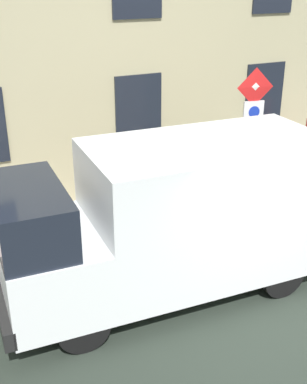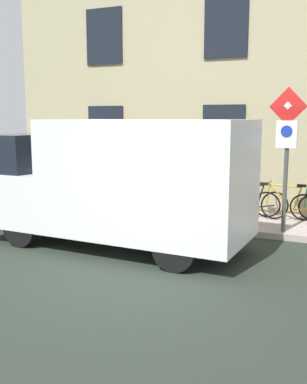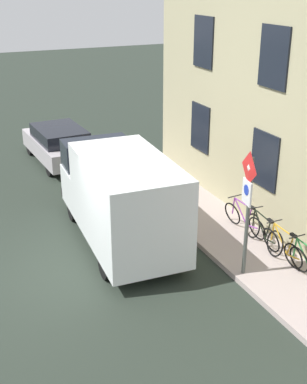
% 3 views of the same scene
% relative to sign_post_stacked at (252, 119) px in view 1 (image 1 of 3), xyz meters
% --- Properties ---
extents(ground_plane, '(80.00, 80.00, 0.00)m').
position_rel_sign_post_stacked_xyz_m(ground_plane, '(-3.34, 1.79, -2.08)').
color(ground_plane, '#262E26').
extents(sidewalk_slab, '(1.98, 14.48, 0.14)m').
position_rel_sign_post_stacked_xyz_m(sidewalk_slab, '(0.78, 1.79, -2.01)').
color(sidewalk_slab, '#AB9A95').
rests_on(sidewalk_slab, ground_plane).
extents(building_facade, '(0.75, 12.48, 6.59)m').
position_rel_sign_post_stacked_xyz_m(building_facade, '(2.12, 1.79, 1.21)').
color(building_facade, tan).
rests_on(building_facade, ground_plane).
extents(sign_post_stacked, '(0.19, 0.55, 2.89)m').
position_rel_sign_post_stacked_xyz_m(sign_post_stacked, '(0.00, 0.00, 0.00)').
color(sign_post_stacked, '#474C47').
rests_on(sign_post_stacked, sidewalk_slab).
extents(delivery_van, '(2.28, 5.43, 2.50)m').
position_rel_sign_post_stacked_xyz_m(delivery_van, '(-1.92, 2.87, -0.75)').
color(delivery_van, white).
rests_on(delivery_van, ground_plane).
extents(bicycle_green, '(0.46, 1.71, 0.89)m').
position_rel_sign_post_stacked_xyz_m(bicycle_green, '(1.22, -0.84, -1.57)').
color(bicycle_green, black).
rests_on(bicycle_green, sidewalk_slab).
extents(bicycle_orange, '(0.46, 1.71, 0.89)m').
position_rel_sign_post_stacked_xyz_m(bicycle_orange, '(1.22, 0.03, -1.57)').
color(bicycle_orange, black).
rests_on(bicycle_orange, sidewalk_slab).
extents(bicycle_black, '(0.46, 1.72, 0.89)m').
position_rel_sign_post_stacked_xyz_m(bicycle_black, '(1.22, 0.89, -1.57)').
color(bicycle_black, black).
rests_on(bicycle_black, sidewalk_slab).
extents(bicycle_purple, '(0.46, 1.72, 0.89)m').
position_rel_sign_post_stacked_xyz_m(bicycle_purple, '(1.22, 1.75, -1.57)').
color(bicycle_purple, black).
rests_on(bicycle_purple, sidewalk_slab).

